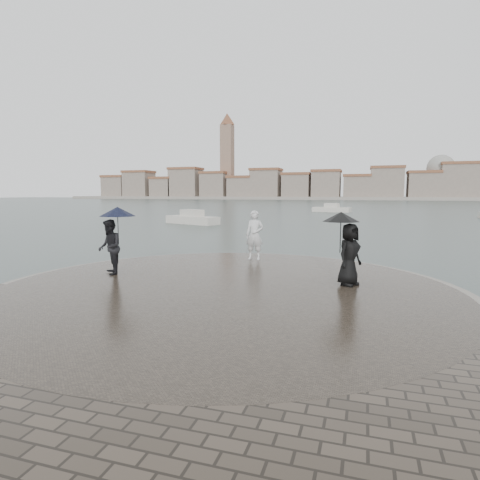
% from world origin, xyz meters
% --- Properties ---
extents(ground, '(400.00, 400.00, 0.00)m').
position_xyz_m(ground, '(0.00, 0.00, 0.00)').
color(ground, '#2B3835').
rests_on(ground, ground).
extents(kerb_ring, '(12.50, 12.50, 0.32)m').
position_xyz_m(kerb_ring, '(0.00, 3.50, 0.16)').
color(kerb_ring, gray).
rests_on(kerb_ring, ground).
extents(quay_tip, '(11.90, 11.90, 0.36)m').
position_xyz_m(quay_tip, '(0.00, 3.50, 0.18)').
color(quay_tip, '#2D261E').
rests_on(quay_tip, ground).
extents(statue, '(0.68, 0.46, 1.81)m').
position_xyz_m(statue, '(-0.41, 7.93, 1.27)').
color(statue, silver).
rests_on(statue, quay_tip).
extents(visitor_left, '(1.29, 1.15, 2.04)m').
position_xyz_m(visitor_left, '(-3.78, 4.00, 1.49)').
color(visitor_left, black).
rests_on(visitor_left, quay_tip).
extents(visitor_right, '(1.18, 1.08, 1.95)m').
position_xyz_m(visitor_right, '(3.02, 4.68, 1.46)').
color(visitor_right, black).
rests_on(visitor_right, quay_tip).
extents(far_skyline, '(260.00, 20.00, 37.00)m').
position_xyz_m(far_skyline, '(-6.29, 160.71, 5.61)').
color(far_skyline, gray).
rests_on(far_skyline, ground).
extents(boats, '(32.20, 30.00, 1.50)m').
position_xyz_m(boats, '(1.30, 41.17, 0.38)').
color(boats, beige).
rests_on(boats, ground).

